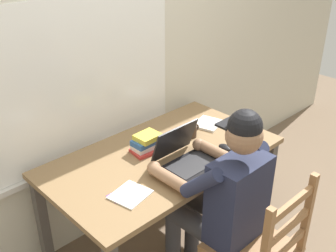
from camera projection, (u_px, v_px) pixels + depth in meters
The scene contains 13 objects.
ground_plane at pixel (163, 244), 2.92m from camera, with size 8.00×8.00×0.00m, color brown.
back_wall at pixel (109, 53), 2.63m from camera, with size 6.00×0.08×2.60m.
desk at pixel (163, 166), 2.62m from camera, with size 1.48×0.83×0.75m.
seated_person at pixel (222, 195), 2.28m from camera, with size 0.50×0.60×1.26m.
wooden_chair at pixel (260, 252), 2.21m from camera, with size 0.42×0.42×0.96m.
laptop at pixel (185, 155), 2.46m from camera, with size 0.33×0.31×0.23m.
computer_mouse at pixel (225, 148), 2.61m from camera, with size 0.06×0.10×0.03m, color black.
coffee_mug_white at pixel (243, 138), 2.66m from camera, with size 0.12×0.08×0.09m.
coffee_mug_dark at pixel (191, 130), 2.76m from camera, with size 0.12×0.08×0.09m.
book_stack_main at pixel (147, 143), 2.59m from camera, with size 0.22×0.16×0.12m.
paper_pile_near_laptop at pixel (208, 124), 2.93m from camera, with size 0.19×0.17×0.02m, color white.
paper_pile_back_corner at pixel (130, 194), 2.20m from camera, with size 0.19×0.18×0.01m, color white.
landscape_photo_print at pixel (120, 195), 2.21m from camera, with size 0.13×0.09×0.00m, color #7A4293.
Camera 1 is at (-1.49, -1.61, 2.10)m, focal length 43.82 mm.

